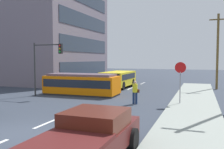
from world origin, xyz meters
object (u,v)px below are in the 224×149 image
at_px(pickup_truck_parked, 89,138).
at_px(traffic_light_mast, 46,59).
at_px(streetcar_tram, 82,84).
at_px(stop_sign, 180,74).
at_px(utility_pole_mid, 218,50).
at_px(pedestrian_crossing, 135,91).
at_px(city_bus, 118,79).

height_order(pickup_truck_parked, traffic_light_mast, traffic_light_mast).
bearing_deg(pickup_truck_parked, streetcar_tram, 118.07).
height_order(stop_sign, utility_pole_mid, utility_pole_mid).
relative_size(traffic_light_mast, utility_pole_mid, 0.58).
height_order(pedestrian_crossing, pickup_truck_parked, pedestrian_crossing).
relative_size(streetcar_tram, utility_pole_mid, 0.84).
distance_m(streetcar_tram, utility_pole_mid, 14.81).
bearing_deg(city_bus, stop_sign, -48.34).
xyz_separation_m(pickup_truck_parked, traffic_light_mast, (-9.26, 10.90, 2.47)).
distance_m(pickup_truck_parked, stop_sign, 11.04).
bearing_deg(pedestrian_crossing, stop_sign, 12.71).
height_order(pedestrian_crossing, utility_pole_mid, utility_pole_mid).
relative_size(streetcar_tram, pickup_truck_parked, 1.34).
xyz_separation_m(stop_sign, utility_pole_mid, (2.96, 10.60, 1.97)).
bearing_deg(pickup_truck_parked, pedestrian_crossing, 96.63).
distance_m(city_bus, pickup_truck_parked, 19.83).
relative_size(pedestrian_crossing, traffic_light_mast, 0.36).
bearing_deg(streetcar_tram, utility_pole_mid, 35.80).
bearing_deg(traffic_light_mast, pedestrian_crossing, -5.68).
bearing_deg(pedestrian_crossing, city_bus, 115.66).
bearing_deg(city_bus, traffic_light_mast, -114.90).
distance_m(city_bus, utility_pole_mid, 11.03).
distance_m(traffic_light_mast, utility_pole_mid, 17.59).
bearing_deg(pedestrian_crossing, pickup_truck_parked, -83.37).
distance_m(city_bus, pedestrian_crossing, 9.94).
distance_m(pedestrian_crossing, stop_sign, 3.37).
height_order(traffic_light_mast, utility_pole_mid, utility_pole_mid).
height_order(pickup_truck_parked, stop_sign, stop_sign).
distance_m(pickup_truck_parked, traffic_light_mast, 14.52).
height_order(streetcar_tram, pickup_truck_parked, streetcar_tram).
distance_m(streetcar_tram, city_bus, 6.29).
relative_size(stop_sign, utility_pole_mid, 0.36).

